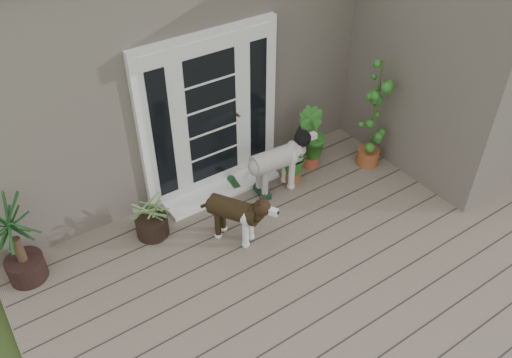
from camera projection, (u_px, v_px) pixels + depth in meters
deck at (332, 283)px, 5.82m from camera, size 6.20×4.60×0.12m
house_main at (150, 28)px, 7.62m from camera, size 7.40×4.00×3.10m
house_wing at (455, 58)px, 6.86m from camera, size 1.60×2.40×3.10m
door_unit at (210, 115)px, 6.44m from camera, size 1.90×0.14×2.15m
door_step at (222, 189)px, 6.97m from camera, size 1.60×0.40×0.05m
brindle_dog at (234, 218)px, 6.09m from camera, size 0.71×0.85×0.66m
white_dog at (276, 167)px, 6.77m from camera, size 0.91×0.44×0.74m
spider_plant at (150, 212)px, 6.13m from camera, size 0.76×0.76×0.69m
yucca at (16, 241)px, 5.47m from camera, size 0.87×0.87×1.12m
herb_a at (293, 162)px, 6.97m from camera, size 0.66×0.66×0.60m
herb_b at (311, 145)px, 7.23m from camera, size 0.57×0.57×0.65m
herb_c at (365, 114)px, 7.90m from camera, size 0.51×0.51×0.61m
sapling at (375, 113)px, 6.93m from camera, size 0.50×0.50×1.66m
clog_left at (234, 183)px, 7.03m from camera, size 0.17×0.30×0.08m
clog_right at (262, 191)px, 6.89m from camera, size 0.18×0.34×0.10m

